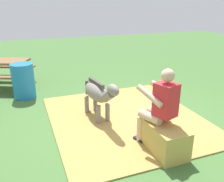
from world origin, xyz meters
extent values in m
plane|color=#426B33|center=(0.00, 0.00, 0.00)|extent=(24.00, 24.00, 0.00)
cube|color=#AD8C47|center=(0.05, 0.03, 0.01)|extent=(3.26, 2.93, 0.02)
cube|color=tan|center=(-1.23, -0.07, 0.23)|extent=(0.79, 0.46, 0.47)
cylinder|color=#D8AD8C|center=(-1.02, 0.09, 0.54)|extent=(0.42, 0.27, 0.14)
cylinder|color=#D8AD8C|center=(-0.84, 0.16, 0.23)|extent=(0.11, 0.11, 0.47)
cube|color=black|center=(-0.84, 0.16, 0.03)|extent=(0.24, 0.17, 0.06)
cylinder|color=#D8AD8C|center=(-0.96, -0.10, 0.54)|extent=(0.42, 0.27, 0.14)
cylinder|color=#D8AD8C|center=(-0.77, -0.03, 0.23)|extent=(0.11, 0.11, 0.47)
cube|color=black|center=(-0.77, -0.03, 0.03)|extent=(0.24, 0.17, 0.06)
cube|color=red|center=(-1.18, -0.07, 0.87)|extent=(0.38, 0.36, 0.52)
cylinder|color=#D8AD8C|center=(-1.06, 0.14, 0.92)|extent=(0.50, 0.25, 0.26)
cylinder|color=#D8AD8C|center=(-0.96, -0.16, 0.92)|extent=(0.50, 0.25, 0.26)
sphere|color=#D8AD8C|center=(-1.18, -0.07, 1.25)|extent=(0.20, 0.20, 0.20)
ellipsoid|color=slate|center=(0.31, 0.56, 0.55)|extent=(0.88, 0.44, 0.34)
cylinder|color=slate|center=(0.05, 0.42, 0.19)|extent=(0.09, 0.09, 0.38)
cylinder|color=slate|center=(0.02, 0.62, 0.19)|extent=(0.09, 0.09, 0.38)
cylinder|color=slate|center=(0.60, 0.50, 0.19)|extent=(0.09, 0.09, 0.38)
cylinder|color=slate|center=(0.57, 0.70, 0.19)|extent=(0.09, 0.09, 0.38)
cylinder|color=slate|center=(-0.18, 0.49, 0.65)|extent=(0.39, 0.23, 0.33)
ellipsoid|color=slate|center=(-0.36, 0.46, 0.81)|extent=(0.34, 0.20, 0.20)
cube|color=#433D3A|center=(0.31, 0.56, 0.74)|extent=(0.60, 0.14, 0.08)
cylinder|color=#433D3A|center=(0.78, 0.62, 0.50)|extent=(0.07, 0.07, 0.30)
cylinder|color=#1E72B2|center=(2.02, 1.89, 0.42)|extent=(0.53, 0.53, 0.85)
cube|color=brown|center=(3.57, 2.23, 0.44)|extent=(0.83, 1.47, 0.05)
cube|color=brown|center=(2.61, 2.06, 0.34)|extent=(0.08, 0.08, 0.69)
cube|color=brown|center=(3.12, 1.83, 0.34)|extent=(0.08, 0.08, 0.69)
camera|label=1|loc=(-4.04, 1.88, 2.26)|focal=39.17mm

